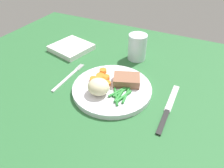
# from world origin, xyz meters

# --- Properties ---
(dining_table) EXTENTS (1.20, 0.90, 0.02)m
(dining_table) POSITION_xyz_m (0.00, 0.00, 0.01)
(dining_table) COLOR #2D6B38
(dining_table) RESTS_ON ground
(dinner_plate) EXTENTS (0.24, 0.24, 0.02)m
(dinner_plate) POSITION_xyz_m (0.01, -0.03, 0.03)
(dinner_plate) COLOR white
(dinner_plate) RESTS_ON dining_table
(meat_portion) EXTENTS (0.09, 0.08, 0.02)m
(meat_portion) POSITION_xyz_m (0.04, 0.00, 0.05)
(meat_portion) COLOR #936047
(meat_portion) RESTS_ON dinner_plate
(mashed_potatoes) EXTENTS (0.06, 0.06, 0.05)m
(mashed_potatoes) POSITION_xyz_m (-0.01, -0.08, 0.06)
(mashed_potatoes) COLOR beige
(mashed_potatoes) RESTS_ON dinner_plate
(carrot_slices) EXTENTS (0.07, 0.07, 0.01)m
(carrot_slices) POSITION_xyz_m (-0.03, -0.01, 0.04)
(carrot_slices) COLOR orange
(carrot_slices) RESTS_ON dinner_plate
(green_beans) EXTENTS (0.06, 0.10, 0.01)m
(green_beans) POSITION_xyz_m (0.05, -0.06, 0.04)
(green_beans) COLOR #2D8C38
(green_beans) RESTS_ON dinner_plate
(fork) EXTENTS (0.01, 0.17, 0.00)m
(fork) POSITION_xyz_m (-0.15, -0.04, 0.02)
(fork) COLOR silver
(fork) RESTS_ON dining_table
(knife) EXTENTS (0.02, 0.20, 0.01)m
(knife) POSITION_xyz_m (0.18, -0.04, 0.02)
(knife) COLOR black
(knife) RESTS_ON dining_table
(water_glass) EXTENTS (0.07, 0.07, 0.09)m
(water_glass) POSITION_xyz_m (0.01, 0.18, 0.06)
(water_glass) COLOR silver
(water_glass) RESTS_ON dining_table
(napkin) EXTENTS (0.17, 0.16, 0.02)m
(napkin) POSITION_xyz_m (-0.25, 0.12, 0.03)
(napkin) COLOR white
(napkin) RESTS_ON dining_table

